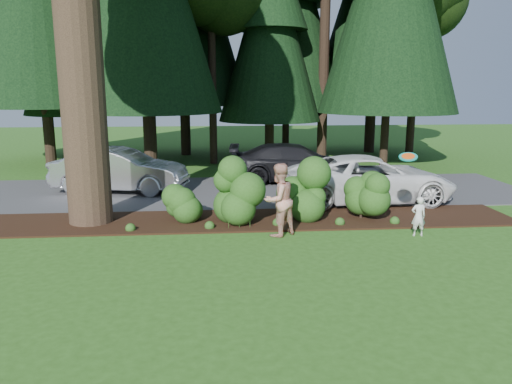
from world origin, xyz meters
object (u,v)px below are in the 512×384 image
at_px(car_dark_suv, 295,163).
at_px(frisbee, 408,157).
at_px(car_white_suv, 370,179).
at_px(adult, 279,200).
at_px(child, 419,216).
at_px(car_silver_wagon, 120,170).

relative_size(car_dark_suv, frisbee, 10.84).
bearing_deg(car_white_suv, adult, 134.03).
height_order(car_white_suv, child, car_white_suv).
relative_size(car_white_suv, car_dark_suv, 1.06).
xyz_separation_m(child, adult, (-3.72, 0.36, 0.44)).
relative_size(car_silver_wagon, frisbee, 9.95).
relative_size(car_silver_wagon, car_white_suv, 0.86).
relative_size(child, adult, 0.55).
height_order(car_silver_wagon, adult, adult).
bearing_deg(car_dark_suv, adult, 171.68).
relative_size(car_silver_wagon, child, 4.61).
bearing_deg(adult, car_dark_suv, -137.24).
xyz_separation_m(car_silver_wagon, child, (8.96, -6.39, -0.31)).
bearing_deg(frisbee, car_dark_suv, 102.15).
bearing_deg(adult, frisbee, 139.62).
bearing_deg(car_dark_suv, car_silver_wagon, 106.35).
bearing_deg(car_silver_wagon, car_dark_suv, -66.26).
xyz_separation_m(car_dark_suv, frisbee, (1.69, -7.86, 1.33)).
bearing_deg(car_silver_wagon, car_white_suv, -93.72).
bearing_deg(car_white_suv, car_silver_wagon, 73.89).
bearing_deg(car_white_suv, car_dark_suv, 25.88).
bearing_deg(adult, car_silver_wagon, -83.85).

